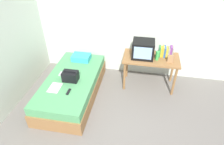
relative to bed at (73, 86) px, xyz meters
name	(u,v)px	position (x,y,z in m)	size (l,w,h in m)	color
ground_plane	(107,133)	(0.91, -0.86, -0.23)	(8.00, 8.00, 0.00)	slate
wall_back	(124,20)	(0.91, 1.14, 1.07)	(5.20, 0.10, 2.60)	silver
bed	(73,86)	(0.00, 0.00, 0.00)	(1.00, 2.00, 0.46)	olive
desk	(151,61)	(1.57, 0.61, 0.42)	(1.16, 0.60, 0.74)	olive
tv	(143,49)	(1.39, 0.61, 0.69)	(0.44, 0.39, 0.36)	black
water_bottle	(157,56)	(1.68, 0.54, 0.61)	(0.07, 0.07, 0.19)	green
book_row	(166,52)	(1.86, 0.71, 0.62)	(0.29, 0.17, 0.24)	#337F47
picture_frame	(171,59)	(1.94, 0.48, 0.60)	(0.11, 0.02, 0.17)	#9E754C
pillow	(81,57)	(0.00, 0.69, 0.29)	(0.40, 0.29, 0.12)	#33A8B7
handbag	(70,76)	(0.03, -0.09, 0.33)	(0.30, 0.20, 0.23)	black
magazine	(55,88)	(-0.19, -0.37, 0.24)	(0.21, 0.29, 0.01)	white
remote_dark	(69,92)	(0.11, -0.44, 0.24)	(0.04, 0.16, 0.02)	black
remote_silver	(61,74)	(-0.25, 0.07, 0.24)	(0.04, 0.14, 0.02)	#B7B7BC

